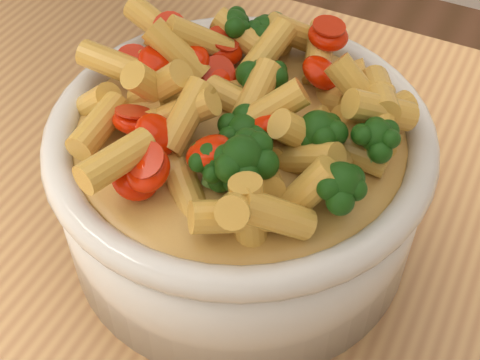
% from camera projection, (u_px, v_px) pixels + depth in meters
% --- Properties ---
extents(table, '(1.20, 0.80, 0.90)m').
position_uv_depth(table, '(128.00, 317.00, 0.61)').
color(table, '#AA7C49').
rests_on(table, ground).
extents(serving_bowl, '(0.28, 0.28, 0.12)m').
position_uv_depth(serving_bowl, '(240.00, 179.00, 0.51)').
color(serving_bowl, silver).
rests_on(serving_bowl, table).
extents(pasta_salad, '(0.22, 0.22, 0.05)m').
position_uv_depth(pasta_salad, '(240.00, 104.00, 0.45)').
color(pasta_salad, '#F9C64E').
rests_on(pasta_salad, serving_bowl).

